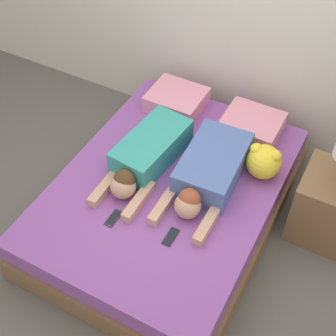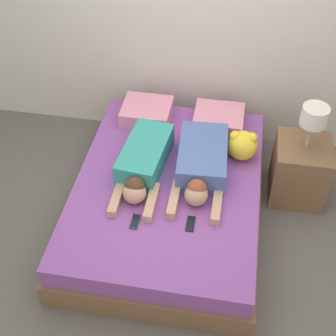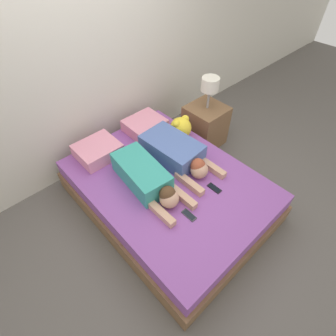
% 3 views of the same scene
% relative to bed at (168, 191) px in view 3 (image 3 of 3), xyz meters
% --- Properties ---
extents(ground_plane, '(12.00, 12.00, 0.00)m').
position_rel_bed_xyz_m(ground_plane, '(0.00, 0.00, -0.21)').
color(ground_plane, '#5B5651').
extents(wall_back, '(12.00, 0.06, 2.60)m').
position_rel_bed_xyz_m(wall_back, '(0.00, 1.20, 1.09)').
color(wall_back, beige).
rests_on(wall_back, ground_plane).
extents(bed, '(1.57, 2.10, 0.42)m').
position_rel_bed_xyz_m(bed, '(0.00, 0.00, 0.00)').
color(bed, brown).
rests_on(bed, ground_plane).
extents(pillow_head_left, '(0.45, 0.40, 0.15)m').
position_rel_bed_xyz_m(pillow_head_left, '(-0.34, 0.79, 0.29)').
color(pillow_head_left, pink).
rests_on(pillow_head_left, bed).
extents(pillow_head_right, '(0.45, 0.40, 0.15)m').
position_rel_bed_xyz_m(pillow_head_right, '(0.34, 0.79, 0.29)').
color(pillow_head_right, pink).
rests_on(pillow_head_right, bed).
extents(person_left, '(0.39, 0.96, 0.23)m').
position_rel_bed_xyz_m(person_left, '(-0.22, 0.06, 0.32)').
color(person_left, teal).
rests_on(person_left, bed).
extents(person_right, '(0.43, 0.96, 0.22)m').
position_rel_bed_xyz_m(person_right, '(0.26, 0.14, 0.32)').
color(person_right, '#4C66A5').
rests_on(person_right, bed).
extents(cell_phone_left, '(0.06, 0.15, 0.01)m').
position_rel_bed_xyz_m(cell_phone_left, '(-0.17, -0.47, 0.22)').
color(cell_phone_left, '#2D2D33').
rests_on(cell_phone_left, bed).
extents(cell_phone_right, '(0.06, 0.15, 0.01)m').
position_rel_bed_xyz_m(cell_phone_right, '(0.25, -0.42, 0.22)').
color(cell_phone_right, black).
rests_on(cell_phone_right, bed).
extents(plush_toy, '(0.26, 0.26, 0.27)m').
position_rel_bed_xyz_m(plush_toy, '(0.58, 0.40, 0.35)').
color(plush_toy, yellow).
rests_on(plush_toy, bed).
extents(nightstand, '(0.47, 0.47, 0.98)m').
position_rel_bed_xyz_m(nightstand, '(1.11, 0.45, 0.12)').
color(nightstand, brown).
rests_on(nightstand, ground_plane).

